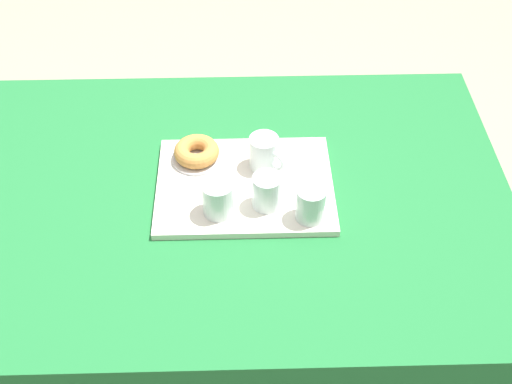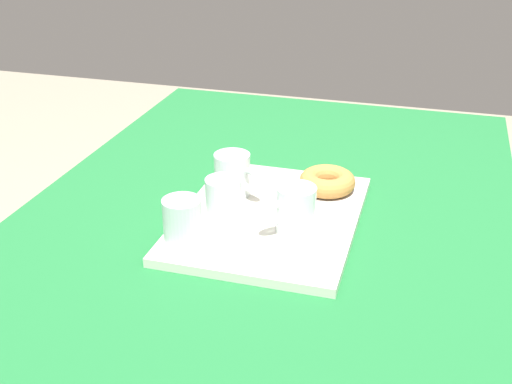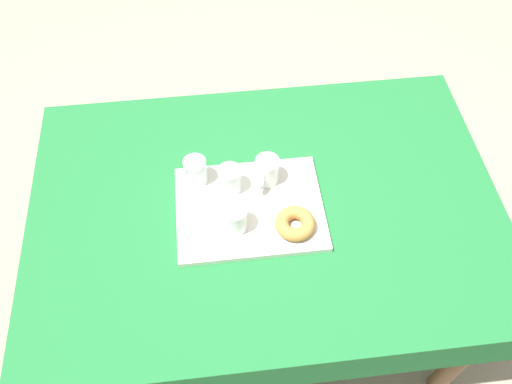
% 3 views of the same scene
% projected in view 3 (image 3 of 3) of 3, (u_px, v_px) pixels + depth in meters
% --- Properties ---
extents(ground_plane, '(6.00, 6.00, 0.00)m').
position_uv_depth(ground_plane, '(263.00, 304.00, 2.18)').
color(ground_plane, gray).
extents(dining_table, '(1.42, 0.97, 0.75)m').
position_uv_depth(dining_table, '(266.00, 220.00, 1.64)').
color(dining_table, '#1E6B33').
rests_on(dining_table, ground).
extents(serving_tray, '(0.43, 0.33, 0.02)m').
position_uv_depth(serving_tray, '(250.00, 208.00, 1.55)').
color(serving_tray, silver).
rests_on(serving_tray, dining_table).
extents(tea_mug_left, '(0.09, 0.10, 0.09)m').
position_uv_depth(tea_mug_left, '(234.00, 218.00, 1.47)').
color(tea_mug_left, silver).
rests_on(tea_mug_left, serving_tray).
extents(tea_mug_right, '(0.07, 0.11, 0.09)m').
position_uv_depth(tea_mug_right, '(267.00, 171.00, 1.56)').
color(tea_mug_right, silver).
rests_on(tea_mug_right, serving_tray).
extents(water_glass_near, '(0.07, 0.07, 0.09)m').
position_uv_depth(water_glass_near, '(230.00, 180.00, 1.55)').
color(water_glass_near, silver).
rests_on(water_glass_near, serving_tray).
extents(water_glass_far, '(0.07, 0.07, 0.09)m').
position_uv_depth(water_glass_far, '(196.00, 172.00, 1.56)').
color(water_glass_far, silver).
rests_on(water_glass_far, serving_tray).
extents(donut_plate_left, '(0.13, 0.13, 0.01)m').
position_uv_depth(donut_plate_left, '(295.00, 228.00, 1.49)').
color(donut_plate_left, silver).
rests_on(donut_plate_left, serving_tray).
extents(sugar_donut_left, '(0.11, 0.11, 0.04)m').
position_uv_depth(sugar_donut_left, '(295.00, 224.00, 1.47)').
color(sugar_donut_left, '#BC7F3D').
rests_on(sugar_donut_left, donut_plate_left).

